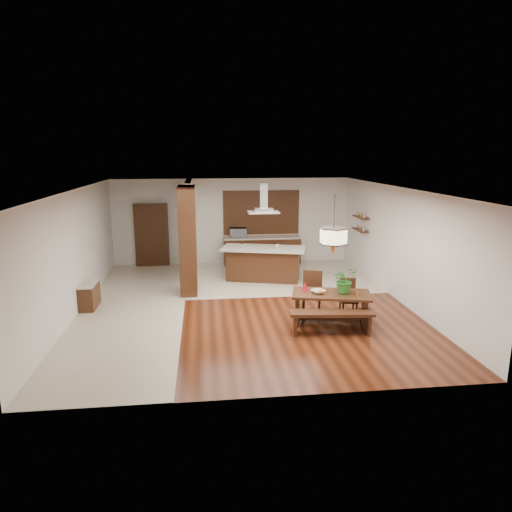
{
  "coord_description": "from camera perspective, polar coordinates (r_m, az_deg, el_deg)",
  "views": [
    {
      "loc": [
        -0.98,
        -10.92,
        3.76
      ],
      "look_at": [
        0.3,
        0.0,
        1.25
      ],
      "focal_mm": 32.0,
      "sensor_mm": 36.0,
      "label": 1
    }
  ],
  "objects": [
    {
      "name": "microwave",
      "position": [
        15.43,
        -2.25,
        2.95
      ],
      "size": [
        0.58,
        0.4,
        0.31
      ],
      "primitive_type": "imported",
      "rotation": [
        0.0,
        0.0,
        -0.03
      ],
      "color": "silver",
      "rests_on": "rear_counter"
    },
    {
      "name": "soffit_band",
      "position": [
        11.0,
        -1.57,
        8.29
      ],
      "size": [
        8.0,
        9.0,
        0.02
      ],
      "primitive_type": "cube",
      "color": "#402010",
      "rests_on": "room_shell"
    },
    {
      "name": "foliage_plant",
      "position": [
        10.26,
        10.99,
        -2.92
      ],
      "size": [
        0.67,
        0.62,
        0.6
      ],
      "primitive_type": "imported",
      "rotation": [
        0.0,
        0.0,
        0.34
      ],
      "color": "#2C7125",
      "rests_on": "dining_table"
    },
    {
      "name": "shelf_lower",
      "position": [
        14.56,
        12.89,
        3.21
      ],
      "size": [
        0.26,
        0.9,
        0.04
      ],
      "primitive_type": "cube",
      "color": "black",
      "rests_on": "room_shell"
    },
    {
      "name": "fruit_bowl",
      "position": [
        10.21,
        7.79,
        -4.42
      ],
      "size": [
        0.39,
        0.39,
        0.07
      ],
      "primitive_type": "imported",
      "rotation": [
        0.0,
        0.0,
        0.42
      ],
      "color": "beige",
      "rests_on": "dining_table"
    },
    {
      "name": "dining_chair_left",
      "position": [
        10.82,
        6.99,
        -4.69
      ],
      "size": [
        0.57,
        0.57,
        1.03
      ],
      "primitive_type": null,
      "rotation": [
        0.0,
        0.0,
        -0.29
      ],
      "color": "black",
      "rests_on": "ground"
    },
    {
      "name": "room_shell",
      "position": [
        11.1,
        -1.54,
        4.05
      ],
      "size": [
        9.0,
        9.04,
        2.92
      ],
      "color": "#3B180A",
      "rests_on": "ground"
    },
    {
      "name": "kitchen_window",
      "position": [
        15.64,
        0.65,
        5.48
      ],
      "size": [
        2.6,
        0.08,
        1.5
      ],
      "primitive_type": "cube",
      "color": "olive",
      "rests_on": "room_shell"
    },
    {
      "name": "dining_chair_right",
      "position": [
        10.88,
        11.5,
        -5.17
      ],
      "size": [
        0.42,
        0.42,
        0.88
      ],
      "primitive_type": null,
      "rotation": [
        0.0,
        0.0,
        -0.08
      ],
      "color": "black",
      "rests_on": "ground"
    },
    {
      "name": "dining_bench",
      "position": [
        9.85,
        9.41,
        -8.22
      ],
      "size": [
        1.8,
        0.57,
        0.5
      ],
      "primitive_type": null,
      "rotation": [
        0.0,
        0.0,
        -0.11
      ],
      "color": "black",
      "rests_on": "ground"
    },
    {
      "name": "pendant_lantern",
      "position": [
        9.93,
        9.71,
        3.89
      ],
      "size": [
        0.64,
        0.64,
        1.31
      ],
      "primitive_type": null,
      "color": "beige",
      "rests_on": "room_shell"
    },
    {
      "name": "gold_ornament",
      "position": [
        10.18,
        12.55,
        -4.62
      ],
      "size": [
        0.08,
        0.08,
        0.09
      ],
      "primitive_type": "cylinder",
      "rotation": [
        0.0,
        0.0,
        0.29
      ],
      "color": "gold",
      "rests_on": "dining_table"
    },
    {
      "name": "shelf_upper",
      "position": [
        14.5,
        12.97,
        4.76
      ],
      "size": [
        0.26,
        0.9,
        0.04
      ],
      "primitive_type": "cube",
      "color": "black",
      "rests_on": "room_shell"
    },
    {
      "name": "hallway_doorway",
      "position": [
        15.66,
        -12.9,
        2.57
      ],
      "size": [
        1.1,
        0.2,
        2.1
      ],
      "primitive_type": "cube",
      "color": "black",
      "rests_on": "ground"
    },
    {
      "name": "napkin_cone",
      "position": [
        10.3,
        6.15,
        -3.8
      ],
      "size": [
        0.16,
        0.16,
        0.22
      ],
      "primitive_type": "cone",
      "rotation": [
        0.0,
        0.0,
        -0.19
      ],
      "color": "#B30C1B",
      "rests_on": "dining_table"
    },
    {
      "name": "dining_table",
      "position": [
        10.33,
        9.35,
        -5.58
      ],
      "size": [
        1.86,
        1.24,
        0.71
      ],
      "rotation": [
        0.0,
        0.0,
        -0.24
      ],
      "color": "black",
      "rests_on": "ground"
    },
    {
      "name": "tile_hallway",
      "position": [
        11.69,
        -15.12,
        -6.35
      ],
      "size": [
        2.5,
        9.0,
        0.01
      ],
      "primitive_type": "cube",
      "color": "beige",
      "rests_on": "ground"
    },
    {
      "name": "range_hood",
      "position": [
        13.3,
        0.93,
        7.27
      ],
      "size": [
        0.9,
        0.55,
        0.87
      ],
      "primitive_type": null,
      "color": "silver",
      "rests_on": "room_shell"
    },
    {
      "name": "kitchen_island",
      "position": [
        13.62,
        0.91,
        -0.92
      ],
      "size": [
        2.63,
        1.65,
        1.01
      ],
      "rotation": [
        0.0,
        0.0,
        -0.26
      ],
      "color": "black",
      "rests_on": "ground"
    },
    {
      "name": "partition_pier",
      "position": [
        12.35,
        -8.52,
        1.93
      ],
      "size": [
        0.45,
        1.0,
        2.9
      ],
      "primitive_type": "cube",
      "color": "black",
      "rests_on": "ground"
    },
    {
      "name": "partition_stub",
      "position": [
        14.42,
        -8.28,
        3.5
      ],
      "size": [
        0.18,
        2.4,
        2.9
      ],
      "primitive_type": "cube",
      "color": "silver",
      "rests_on": "ground"
    },
    {
      "name": "island_cup",
      "position": [
        13.46,
        2.7,
        1.25
      ],
      "size": [
        0.16,
        0.16,
        0.09
      ],
      "primitive_type": "imported",
      "rotation": [
        0.0,
        0.0,
        0.39
      ],
      "color": "silver",
      "rests_on": "kitchen_island"
    },
    {
      "name": "tile_kitchen",
      "position": [
        14.12,
        2.65,
        -2.58
      ],
      "size": [
        5.5,
        4.0,
        0.01
      ],
      "primitive_type": "cube",
      "color": "beige",
      "rests_on": "ground"
    },
    {
      "name": "rear_counter",
      "position": [
        15.6,
        0.76,
        0.71
      ],
      "size": [
        2.6,
        0.62,
        0.95
      ],
      "color": "black",
      "rests_on": "ground"
    },
    {
      "name": "hallway_console",
      "position": [
        11.98,
        -20.1,
        -4.66
      ],
      "size": [
        0.37,
        0.88,
        0.63
      ],
      "primitive_type": "cube",
      "color": "black",
      "rests_on": "ground"
    }
  ]
}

